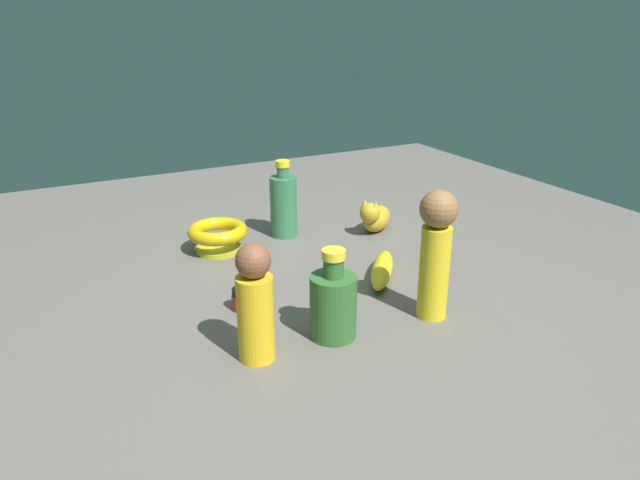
{
  "coord_description": "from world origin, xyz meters",
  "views": [
    {
      "loc": [
        1.06,
        -0.56,
        0.55
      ],
      "look_at": [
        0.0,
        0.0,
        0.08
      ],
      "focal_mm": 33.57,
      "sensor_mm": 36.0,
      "label": 1
    }
  ],
  "objects_px": {
    "cat_figurine": "(375,217)",
    "person_figure_adult": "(255,304)",
    "bottle_tall": "(284,205)",
    "bottle_short": "(333,303)",
    "banana": "(382,270)",
    "bowl": "(218,234)",
    "nail_polish_jar": "(240,299)",
    "person_figure_child": "(436,249)"
  },
  "relations": [
    {
      "from": "banana",
      "to": "person_figure_adult",
      "type": "distance_m",
      "value": 0.4
    },
    {
      "from": "banana",
      "to": "person_figure_child",
      "type": "height_order",
      "value": "person_figure_child"
    },
    {
      "from": "person_figure_child",
      "to": "cat_figurine",
      "type": "bearing_deg",
      "value": 160.82
    },
    {
      "from": "banana",
      "to": "nail_polish_jar",
      "type": "height_order",
      "value": "nail_polish_jar"
    },
    {
      "from": "bottle_tall",
      "to": "bowl",
      "type": "distance_m",
      "value": 0.19
    },
    {
      "from": "person_figure_adult",
      "to": "banana",
      "type": "bearing_deg",
      "value": 114.81
    },
    {
      "from": "bottle_tall",
      "to": "person_figure_adult",
      "type": "height_order",
      "value": "person_figure_adult"
    },
    {
      "from": "person_figure_child",
      "to": "cat_figurine",
      "type": "relative_size",
      "value": 1.88
    },
    {
      "from": "bottle_tall",
      "to": "person_figure_child",
      "type": "xyz_separation_m",
      "value": [
        0.52,
        0.07,
        0.05
      ]
    },
    {
      "from": "cat_figurine",
      "to": "bottle_tall",
      "type": "bearing_deg",
      "value": -111.62
    },
    {
      "from": "person_figure_child",
      "to": "bottle_short",
      "type": "bearing_deg",
      "value": -96.02
    },
    {
      "from": "bottle_short",
      "to": "person_figure_child",
      "type": "distance_m",
      "value": 0.21
    },
    {
      "from": "bottle_tall",
      "to": "cat_figurine",
      "type": "xyz_separation_m",
      "value": [
        0.09,
        0.22,
        -0.04
      ]
    },
    {
      "from": "banana",
      "to": "nail_polish_jar",
      "type": "xyz_separation_m",
      "value": [
        -0.01,
        -0.32,
        0.0
      ]
    },
    {
      "from": "person_figure_child",
      "to": "bowl",
      "type": "relative_size",
      "value": 1.74
    },
    {
      "from": "person_figure_child",
      "to": "nail_polish_jar",
      "type": "relative_size",
      "value": 5.58
    },
    {
      "from": "bottle_tall",
      "to": "bottle_short",
      "type": "bearing_deg",
      "value": -14.83
    },
    {
      "from": "banana",
      "to": "cat_figurine",
      "type": "bearing_deg",
      "value": 9.39
    },
    {
      "from": "banana",
      "to": "bowl",
      "type": "bearing_deg",
      "value": 78.49
    },
    {
      "from": "cat_figurine",
      "to": "person_figure_child",
      "type": "bearing_deg",
      "value": -19.18
    },
    {
      "from": "person_figure_adult",
      "to": "nail_polish_jar",
      "type": "height_order",
      "value": "person_figure_adult"
    },
    {
      "from": "bottle_tall",
      "to": "bottle_short",
      "type": "distance_m",
      "value": 0.52
    },
    {
      "from": "person_figure_adult",
      "to": "cat_figurine",
      "type": "bearing_deg",
      "value": 129.89
    },
    {
      "from": "bowl",
      "to": "bottle_tall",
      "type": "bearing_deg",
      "value": 97.56
    },
    {
      "from": "bottle_short",
      "to": "bottle_tall",
      "type": "bearing_deg",
      "value": 165.17
    },
    {
      "from": "person_figure_child",
      "to": "bowl",
      "type": "distance_m",
      "value": 0.57
    },
    {
      "from": "bowl",
      "to": "person_figure_adult",
      "type": "xyz_separation_m",
      "value": [
        0.48,
        -0.1,
        0.06
      ]
    },
    {
      "from": "bottle_short",
      "to": "person_figure_adult",
      "type": "relative_size",
      "value": 0.81
    },
    {
      "from": "person_figure_child",
      "to": "person_figure_adult",
      "type": "xyz_separation_m",
      "value": [
        -0.02,
        -0.35,
        -0.04
      ]
    },
    {
      "from": "banana",
      "to": "nail_polish_jar",
      "type": "relative_size",
      "value": 4.28
    },
    {
      "from": "bottle_tall",
      "to": "person_figure_adult",
      "type": "xyz_separation_m",
      "value": [
        0.5,
        -0.28,
        0.02
      ]
    },
    {
      "from": "nail_polish_jar",
      "to": "person_figure_adult",
      "type": "bearing_deg",
      "value": -11.8
    },
    {
      "from": "bottle_tall",
      "to": "nail_polish_jar",
      "type": "distance_m",
      "value": 0.41
    },
    {
      "from": "bottle_tall",
      "to": "nail_polish_jar",
      "type": "height_order",
      "value": "bottle_tall"
    },
    {
      "from": "banana",
      "to": "person_figure_child",
      "type": "distance_m",
      "value": 0.22
    },
    {
      "from": "bottle_short",
      "to": "person_figure_adult",
      "type": "height_order",
      "value": "person_figure_adult"
    },
    {
      "from": "banana",
      "to": "bowl",
      "type": "height_order",
      "value": "bowl"
    },
    {
      "from": "cat_figurine",
      "to": "person_figure_adult",
      "type": "distance_m",
      "value": 0.65
    },
    {
      "from": "bottle_tall",
      "to": "person_figure_adult",
      "type": "bearing_deg",
      "value": -28.97
    },
    {
      "from": "cat_figurine",
      "to": "bowl",
      "type": "bearing_deg",
      "value": -98.84
    },
    {
      "from": "bottle_short",
      "to": "person_figure_child",
      "type": "bearing_deg",
      "value": 83.98
    },
    {
      "from": "banana",
      "to": "bottle_short",
      "type": "distance_m",
      "value": 0.27
    }
  ]
}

